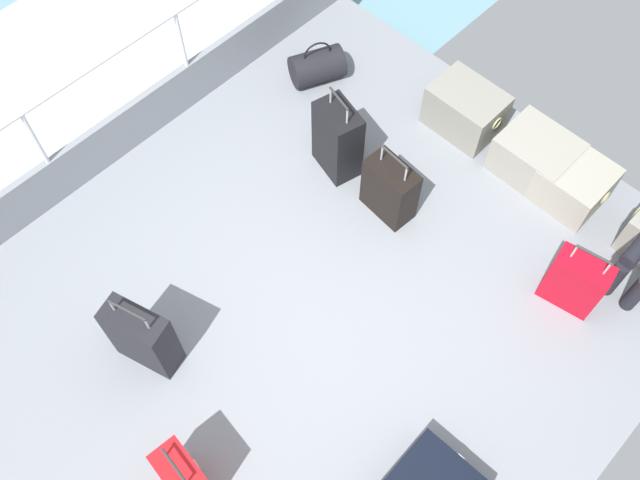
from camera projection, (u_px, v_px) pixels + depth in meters
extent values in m
cube|color=gray|center=(315.00, 309.00, 5.26)|extent=(4.40, 5.20, 0.06)
cube|color=gray|center=(127.00, 129.00, 5.79)|extent=(0.06, 5.20, 0.45)
cylinder|color=silver|center=(45.00, 157.00, 5.30)|extent=(0.04, 0.04, 1.00)
cylinder|color=silver|center=(186.00, 60.00, 5.80)|extent=(0.04, 0.04, 1.00)
cylinder|color=silver|center=(102.00, 61.00, 5.12)|extent=(0.04, 4.16, 0.04)
cube|color=white|center=(49.00, 84.00, 6.77)|extent=(2.40, 7.28, 0.01)
cube|color=gray|center=(465.00, 110.00, 5.91)|extent=(0.60, 0.44, 0.41)
torus|color=tan|center=(438.00, 84.00, 5.95)|extent=(0.02, 0.12, 0.12)
torus|color=tan|center=(497.00, 124.00, 5.74)|extent=(0.02, 0.12, 0.12)
cube|color=gray|center=(535.00, 156.00, 5.70)|extent=(0.59, 0.50, 0.37)
torus|color=tan|center=(507.00, 130.00, 5.74)|extent=(0.02, 0.12, 0.12)
torus|color=tan|center=(570.00, 172.00, 5.53)|extent=(0.02, 0.12, 0.12)
cube|color=#9E9989|center=(574.00, 184.00, 5.57)|extent=(0.50, 0.50, 0.36)
torus|color=tan|center=(549.00, 160.00, 5.60)|extent=(0.02, 0.12, 0.12)
torus|color=tan|center=(605.00, 198.00, 5.42)|extent=(0.02, 0.12, 0.12)
torus|color=tan|center=(637.00, 212.00, 5.34)|extent=(0.02, 0.12, 0.12)
cylinder|color=black|center=(636.00, 293.00, 5.08)|extent=(0.11, 0.11, 0.38)
cylinder|color=black|center=(614.00, 278.00, 5.14)|extent=(0.11, 0.11, 0.38)
cube|color=black|center=(338.00, 140.00, 5.59)|extent=(0.44, 0.34, 0.67)
cylinder|color=#A5A8AD|center=(331.00, 95.00, 5.29)|extent=(0.02, 0.02, 0.15)
cylinder|color=#A5A8AD|center=(347.00, 116.00, 5.19)|extent=(0.02, 0.02, 0.15)
cylinder|color=#2D2D2D|center=(339.00, 99.00, 5.17)|extent=(0.25, 0.08, 0.02)
cube|color=silver|center=(352.00, 128.00, 5.57)|extent=(0.05, 0.02, 0.08)
cube|color=white|center=(460.00, 458.00, 4.53)|extent=(0.05, 0.01, 0.08)
cube|color=red|center=(184.00, 478.00, 4.37)|extent=(0.38, 0.24, 0.53)
cylinder|color=#A5A8AD|center=(165.00, 453.00, 4.13)|extent=(0.02, 0.02, 0.11)
cylinder|color=#2D2D2D|center=(173.00, 465.00, 4.04)|extent=(0.23, 0.04, 0.02)
cube|color=white|center=(197.00, 464.00, 4.33)|extent=(0.05, 0.01, 0.08)
cube|color=black|center=(142.00, 337.00, 4.78)|extent=(0.49, 0.33, 0.63)
cylinder|color=#A5A8AD|center=(112.00, 305.00, 4.48)|extent=(0.02, 0.02, 0.13)
cylinder|color=#A5A8AD|center=(147.00, 324.00, 4.42)|extent=(0.02, 0.02, 0.13)
cylinder|color=#2D2D2D|center=(127.00, 310.00, 4.39)|extent=(0.28, 0.10, 0.02)
cube|color=silver|center=(150.00, 321.00, 4.78)|extent=(0.05, 0.02, 0.08)
cube|color=black|center=(390.00, 190.00, 5.44)|extent=(0.44, 0.26, 0.53)
cylinder|color=#A5A8AD|center=(382.00, 153.00, 5.19)|extent=(0.02, 0.02, 0.16)
cylinder|color=#A5A8AD|center=(406.00, 174.00, 5.09)|extent=(0.02, 0.02, 0.16)
cylinder|color=#2D2D2D|center=(395.00, 157.00, 5.07)|extent=(0.27, 0.04, 0.02)
cube|color=green|center=(402.00, 174.00, 5.39)|extent=(0.05, 0.01, 0.08)
cube|color=#B70C1E|center=(575.00, 282.00, 5.04)|extent=(0.43, 0.26, 0.53)
cylinder|color=#A5A8AD|center=(574.00, 251.00, 4.78)|extent=(0.02, 0.02, 0.14)
cylinder|color=#A5A8AD|center=(607.00, 268.00, 4.72)|extent=(0.02, 0.02, 0.14)
cylinder|color=#2D2D2D|center=(594.00, 255.00, 4.69)|extent=(0.26, 0.07, 0.02)
cube|color=silver|center=(582.00, 269.00, 5.05)|extent=(0.05, 0.01, 0.08)
cylinder|color=black|center=(317.00, 66.00, 6.24)|extent=(0.46, 0.54, 0.29)
torus|color=black|center=(317.00, 54.00, 6.10)|extent=(0.12, 0.23, 0.25)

